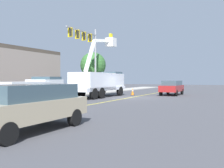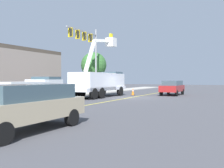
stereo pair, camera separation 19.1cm
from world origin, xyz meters
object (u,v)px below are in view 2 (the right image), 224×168
Objects in this scene: trailing_sedan at (26,104)px; traffic_cone_leading at (20,105)px; passing_minivan at (172,87)px; utility_bucket_truck at (100,82)px; service_pickup_truck at (32,90)px; traffic_cone_mid_front at (133,92)px; traffic_signal_mast at (87,45)px.

trailing_sedan is 6.43× the size of traffic_cone_leading.
passing_minivan is at bearing 1.96° from trailing_sedan.
utility_bucket_truck is 9.48m from service_pickup_truck.
passing_minivan is (6.63, -5.88, -0.63)m from utility_bucket_truck.
passing_minivan reaches higher than traffic_cone_leading.
traffic_cone_mid_front is (19.57, 4.65, -0.56)m from trailing_sedan.
service_pickup_truck is 6.72× the size of traffic_cone_mid_front.
service_pickup_truck is at bearing 172.90° from traffic_cone_mid_front.
trailing_sedan is 0.59× the size of traffic_signal_mast.
traffic_signal_mast reaches higher than utility_bucket_truck.
traffic_signal_mast is at bearing 113.59° from passing_minivan.
traffic_signal_mast is at bearing 16.90° from service_pickup_truck.
passing_minivan is 0.59× the size of traffic_signal_mast.
trailing_sedan is at bearing -151.10° from traffic_signal_mast.
utility_bucket_truck is 1.70× the size of passing_minivan.
passing_minivan is at bearing -56.50° from traffic_cone_mid_front.
traffic_signal_mast is (-1.46, 5.35, 5.52)m from traffic_cone_mid_front.
traffic_cone_leading is at bearing 52.01° from trailing_sedan.
traffic_cone_leading is (-18.55, 3.86, -0.60)m from passing_minivan.
service_pickup_truck is at bearing 35.03° from traffic_cone_leading.
utility_bucket_truck reaches higher than traffic_cone_mid_front.
utility_bucket_truck is at bearing -127.71° from traffic_signal_mast.
trailing_sedan reaches higher than traffic_cone_mid_front.
traffic_cone_leading is (-11.91, -2.02, -1.23)m from utility_bucket_truck.
traffic_cone_mid_front is (-2.58, 3.90, -0.56)m from passing_minivan.
utility_bucket_truck is at bearing 9.64° from traffic_cone_leading.
trailing_sedan is at bearing -156.83° from utility_bucket_truck.
traffic_signal_mast reaches higher than passing_minivan.
traffic_cone_mid_front is at bearing 123.50° from passing_minivan.
traffic_cone_mid_front is at bearing -74.76° from traffic_signal_mast.
utility_bucket_truck is 10.95× the size of traffic_cone_leading.
traffic_cone_mid_front is at bearing -7.10° from service_pickup_truck.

